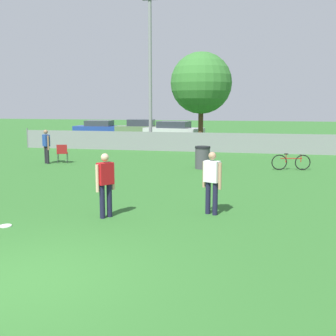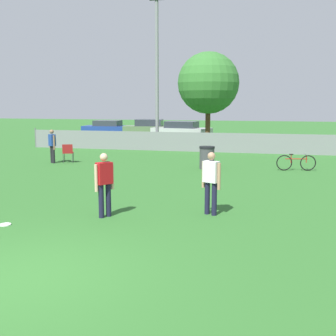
{
  "view_description": "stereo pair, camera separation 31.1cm",
  "coord_description": "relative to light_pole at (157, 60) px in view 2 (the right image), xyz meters",
  "views": [
    {
      "loc": [
        3.56,
        -5.67,
        2.78
      ],
      "look_at": [
        1.21,
        5.2,
        1.05
      ],
      "focal_mm": 45.0,
      "sensor_mm": 36.0,
      "label": 1
    },
    {
      "loc": [
        3.86,
        -5.6,
        2.78
      ],
      "look_at": [
        1.21,
        5.2,
        1.05
      ],
      "focal_mm": 45.0,
      "sensor_mm": 36.0,
      "label": 2
    }
  ],
  "objects": [
    {
      "name": "folding_chair_sideline",
      "position": [
        -2.51,
        -6.59,
        -4.7
      ],
      "size": [
        0.6,
        0.6,
        0.87
      ],
      "rotation": [
        0.0,
        0.0,
        3.49
      ],
      "color": "#333338",
      "rests_on": "ground_plane"
    },
    {
      "name": "ground_plane",
      "position": [
        2.8,
        -18.79,
        -5.21
      ],
      "size": [
        120.0,
        120.0,
        0.0
      ],
      "primitive_type": "plane",
      "color": "#2D6628"
    },
    {
      "name": "spectator_in_blue",
      "position": [
        -3.15,
        -6.87,
        -4.34
      ],
      "size": [
        0.42,
        0.39,
        1.55
      ],
      "rotation": [
        0.0,
        0.0,
        2.49
      ],
      "color": "black",
      "rests_on": "ground_plane"
    },
    {
      "name": "player_receiver_white",
      "position": [
        5.25,
        -14.18,
        -4.32
      ],
      "size": [
        0.49,
        0.35,
        1.58
      ],
      "rotation": [
        0.0,
        0.0,
        -0.41
      ],
      "color": "#191933",
      "rests_on": "ground_plane"
    },
    {
      "name": "tree_near_pole",
      "position": [
        2.66,
        2.67,
        -1.21
      ],
      "size": [
        3.91,
        3.91,
        5.97
      ],
      "color": "#4C331E",
      "rests_on": "ground_plane"
    },
    {
      "name": "parked_car_silver",
      "position": [
        -0.02,
        7.17,
        -4.54
      ],
      "size": [
        4.68,
        2.36,
        1.36
      ],
      "rotation": [
        0.0,
        0.0,
        -0.15
      ],
      "color": "black",
      "rests_on": "ground_plane"
    },
    {
      "name": "trash_bin",
      "position": [
        4.05,
        -6.88,
        -4.73
      ],
      "size": [
        0.65,
        0.65,
        0.95
      ],
      "color": "#3F3F44",
      "rests_on": "ground_plane"
    },
    {
      "name": "parked_car_olive",
      "position": [
        -2.98,
        8.46,
        -4.52
      ],
      "size": [
        4.2,
        2.19,
        1.44
      ],
      "rotation": [
        0.0,
        0.0,
        0.11
      ],
      "color": "black",
      "rests_on": "ground_plane"
    },
    {
      "name": "parked_car_blue",
      "position": [
        -6.8,
        9.02,
        -4.57
      ],
      "size": [
        4.14,
        1.85,
        1.29
      ],
      "rotation": [
        0.0,
        0.0,
        0.03
      ],
      "color": "black",
      "rests_on": "ground_plane"
    },
    {
      "name": "fence_backline",
      "position": [
        2.8,
        -0.79,
        -4.66
      ],
      "size": [
        21.06,
        0.07,
        1.21
      ],
      "color": "gray",
      "rests_on": "ground_plane"
    },
    {
      "name": "frisbee_disc",
      "position": [
        0.8,
        -16.22,
        -5.2
      ],
      "size": [
        0.27,
        0.27,
        0.03
      ],
      "color": "white",
      "rests_on": "ground_plane"
    },
    {
      "name": "light_pole",
      "position": [
        0.0,
        0.0,
        0.0
      ],
      "size": [
        0.9,
        0.36,
        8.89
      ],
      "color": "gray",
      "rests_on": "ground_plane"
    },
    {
      "name": "player_defender_red",
      "position": [
        2.77,
        -15.01,
        -4.32
      ],
      "size": [
        0.4,
        0.45,
        1.58
      ],
      "rotation": [
        0.0,
        0.0,
        0.94
      ],
      "color": "#191933",
      "rests_on": "ground_plane"
    },
    {
      "name": "bicycle_sideline",
      "position": [
        7.7,
        -6.48,
        -4.88
      ],
      "size": [
        1.59,
        0.45,
        0.69
      ],
      "rotation": [
        0.0,
        0.0,
        0.17
      ],
      "color": "black",
      "rests_on": "ground_plane"
    }
  ]
}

